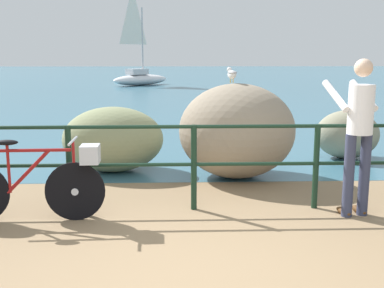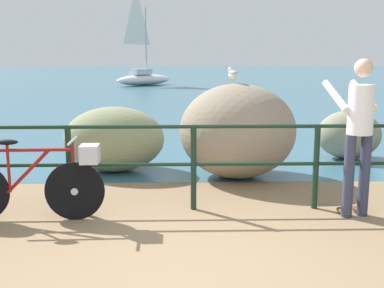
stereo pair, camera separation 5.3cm
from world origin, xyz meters
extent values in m
cube|color=#846B4C|center=(0.00, 20.00, -0.05)|extent=(120.00, 120.00, 0.10)
cube|color=#38667A|center=(0.00, 48.06, 0.00)|extent=(120.00, 90.00, 0.01)
cylinder|color=black|center=(-1.46, 1.83, 0.51)|extent=(0.07, 0.07, 1.02)
cylinder|color=black|center=(0.00, 1.83, 0.51)|extent=(0.07, 0.07, 1.02)
cylinder|color=black|center=(1.46, 1.83, 0.51)|extent=(0.07, 0.07, 1.02)
cylinder|color=black|center=(0.00, 1.83, 1.00)|extent=(8.75, 0.04, 0.04)
cylinder|color=black|center=(0.00, 1.83, 0.55)|extent=(8.75, 0.04, 0.04)
cylinder|color=black|center=(-1.33, 1.50, 0.33)|extent=(0.66, 0.06, 0.66)
cylinder|color=#B7BCC6|center=(-1.33, 1.50, 0.33)|extent=(0.08, 0.06, 0.08)
cylinder|color=maroon|center=(-1.85, 1.48, 0.80)|extent=(0.99, 0.07, 0.04)
cylinder|color=maroon|center=(-1.82, 1.48, 0.57)|extent=(0.50, 0.06, 0.50)
cylinder|color=maroon|center=(-2.03, 1.48, 0.59)|extent=(0.03, 0.03, 0.53)
ellipsoid|color=black|center=(-2.03, 1.48, 0.89)|extent=(0.24, 0.11, 0.06)
cylinder|color=maroon|center=(-1.33, 1.50, 0.62)|extent=(0.03, 0.03, 0.57)
cylinder|color=#B7BCC6|center=(-1.33, 1.50, 0.90)|extent=(0.04, 0.48, 0.03)
cube|color=#B7BCC6|center=(-1.15, 1.51, 0.75)|extent=(0.21, 0.25, 0.20)
cylinder|color=#333851|center=(1.74, 1.51, 0.47)|extent=(0.12, 0.12, 0.95)
ellipsoid|color=#513319|center=(1.72, 1.57, 0.04)|extent=(0.15, 0.28, 0.08)
cylinder|color=#333851|center=(1.93, 1.55, 0.47)|extent=(0.12, 0.12, 0.95)
ellipsoid|color=#513319|center=(1.92, 1.61, 0.04)|extent=(0.15, 0.28, 0.08)
cylinder|color=white|center=(1.84, 1.53, 1.23)|extent=(0.28, 0.28, 0.55)
sphere|color=beige|center=(1.84, 1.53, 1.68)|extent=(0.20, 0.20, 0.20)
cylinder|color=white|center=(1.61, 1.73, 1.36)|extent=(0.19, 0.52, 0.34)
cylinder|color=white|center=(1.96, 1.80, 1.36)|extent=(0.19, 0.52, 0.34)
ellipsoid|color=gray|center=(0.71, 3.36, 0.71)|extent=(1.74, 1.61, 1.42)
ellipsoid|color=gray|center=(-1.20, 3.81, 0.51)|extent=(1.59, 1.21, 1.03)
ellipsoid|color=gray|center=(2.86, 4.63, 0.43)|extent=(1.13, 0.90, 0.87)
cylinder|color=gold|center=(0.61, 3.44, 1.45)|extent=(0.01, 0.01, 0.06)
cylinder|color=gold|center=(0.65, 3.45, 1.45)|extent=(0.01, 0.01, 0.06)
ellipsoid|color=white|center=(0.63, 3.45, 1.54)|extent=(0.16, 0.28, 0.13)
ellipsoid|color=#9E9EA3|center=(0.63, 3.43, 1.57)|extent=(0.16, 0.26, 0.06)
sphere|color=white|center=(0.60, 3.56, 1.61)|extent=(0.08, 0.08, 0.08)
cone|color=gold|center=(0.60, 3.61, 1.61)|extent=(0.03, 0.05, 0.02)
ellipsoid|color=white|center=(-2.44, 27.24, 0.36)|extent=(4.01, 4.05, 0.70)
cube|color=silver|center=(-2.65, 27.02, 0.89)|extent=(1.48, 1.49, 0.36)
cylinder|color=#B2B2B7|center=(-2.30, 27.38, 2.81)|extent=(0.10, 0.10, 4.20)
pyramid|color=white|center=(-2.82, 26.84, 4.38)|extent=(1.16, 1.18, 3.57)
camera|label=1|loc=(-0.22, -3.57, 1.79)|focal=44.05mm
camera|label=2|loc=(-0.16, -3.57, 1.79)|focal=44.05mm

